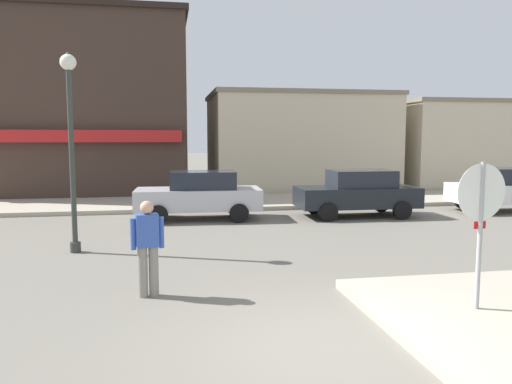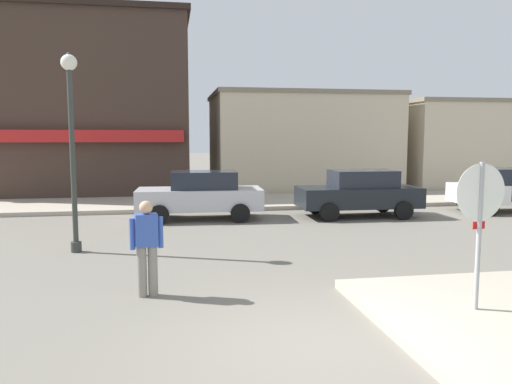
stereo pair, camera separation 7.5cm
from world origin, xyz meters
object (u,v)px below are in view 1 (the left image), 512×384
at_px(pedestrian_crossing_near, 148,245).
at_px(parked_car_second, 358,192).
at_px(parked_car_third, 509,189).
at_px(stop_sign, 480,216).
at_px(lamp_post, 71,123).
at_px(parked_car_nearest, 200,194).

bearing_deg(pedestrian_crossing_near, parked_car_second, 48.28).
bearing_deg(pedestrian_crossing_near, parked_car_third, 31.31).
distance_m(stop_sign, pedestrian_crossing_near, 5.17).
distance_m(parked_car_second, parked_car_third, 5.76).
bearing_deg(pedestrian_crossing_near, stop_sign, -21.71).
distance_m(stop_sign, lamp_post, 8.66).
xyz_separation_m(stop_sign, parked_car_third, (7.62, 9.43, -0.71)).
bearing_deg(parked_car_third, parked_car_nearest, 178.67).
bearing_deg(pedestrian_crossing_near, parked_car_nearest, 80.05).
bearing_deg(stop_sign, parked_car_third, 51.07).
relative_size(parked_car_nearest, parked_car_third, 0.99).
xyz_separation_m(stop_sign, pedestrian_crossing_near, (-4.77, 1.90, -0.65)).
bearing_deg(stop_sign, pedestrian_crossing_near, 158.29).
bearing_deg(parked_car_second, stop_sign, -101.26).
bearing_deg(parked_car_third, parked_car_second, -178.94).
relative_size(parked_car_nearest, parked_car_second, 1.01).
distance_m(lamp_post, pedestrian_crossing_near, 4.51).
bearing_deg(parked_car_third, lamp_post, -164.42).
bearing_deg(stop_sign, parked_car_nearest, 109.34).
bearing_deg(parked_car_nearest, parked_car_second, -3.95).
bearing_deg(parked_car_nearest, pedestrian_crossing_near, -99.95).
relative_size(stop_sign, lamp_post, 0.51).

